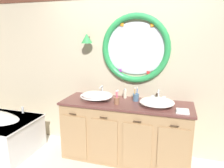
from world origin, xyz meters
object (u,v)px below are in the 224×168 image
(sink_basin_right, at_px, (157,102))
(toothbrush_holder_left, at_px, (117,100))
(soap_dispenser, at_px, (125,94))
(toothbrush_holder_right, at_px, (136,97))
(sink_basin_left, at_px, (97,96))
(folded_hand_towel, at_px, (183,111))

(sink_basin_right, distance_m, toothbrush_holder_left, 0.53)
(soap_dispenser, bearing_deg, toothbrush_holder_right, -28.55)
(sink_basin_left, bearing_deg, sink_basin_right, -0.00)
(sink_basin_right, xyz_separation_m, toothbrush_holder_left, (-0.52, -0.09, 0.00))
(sink_basin_right, bearing_deg, toothbrush_holder_left, -170.80)
(sink_basin_left, relative_size, toothbrush_holder_right, 2.22)
(toothbrush_holder_left, bearing_deg, soap_dispenser, 83.04)
(sink_basin_right, height_order, toothbrush_holder_left, toothbrush_holder_left)
(sink_basin_right, xyz_separation_m, soap_dispenser, (-0.49, 0.23, 0.01))
(toothbrush_holder_right, height_order, soap_dispenser, toothbrush_holder_right)
(sink_basin_right, height_order, folded_hand_towel, sink_basin_right)
(toothbrush_holder_left, xyz_separation_m, soap_dispenser, (0.04, 0.32, 0.01))
(soap_dispenser, distance_m, folded_hand_towel, 0.90)
(soap_dispenser, relative_size, folded_hand_towel, 0.99)
(soap_dispenser, bearing_deg, sink_basin_right, -25.48)
(toothbrush_holder_left, relative_size, soap_dispenser, 1.34)
(toothbrush_holder_right, bearing_deg, folded_hand_towel, -25.92)
(toothbrush_holder_right, height_order, folded_hand_towel, toothbrush_holder_right)
(sink_basin_right, relative_size, soap_dispenser, 2.99)
(sink_basin_right, distance_m, soap_dispenser, 0.54)
(sink_basin_left, distance_m, toothbrush_holder_right, 0.56)
(toothbrush_holder_left, distance_m, toothbrush_holder_right, 0.31)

